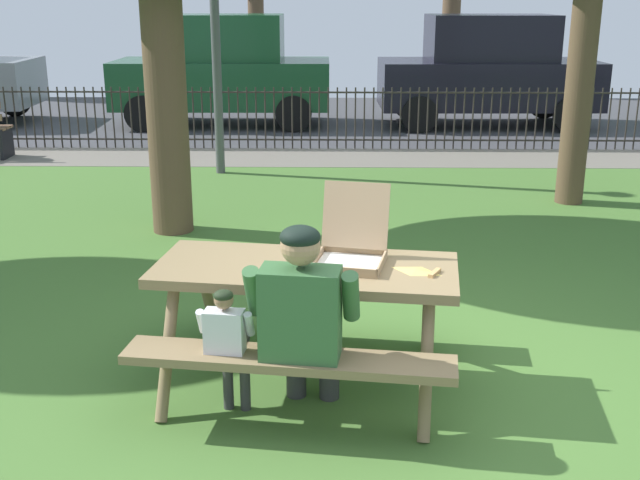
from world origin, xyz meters
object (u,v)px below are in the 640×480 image
object	(u,v)px
pizza_box_open	(352,244)
child_at_table	(228,340)
parked_car_center	(223,69)
picnic_table_foreground	(306,292)
parked_car_right	(488,70)
adult_at_table	(303,316)
pizza_slice_on_table	(420,271)

from	to	relation	value
pizza_box_open	child_at_table	size ratio (longest dim) A/B	0.67
parked_car_center	picnic_table_foreground	bearing A→B (deg)	-79.49
child_at_table	parked_car_center	bearing A→B (deg)	97.90
picnic_table_foreground	pizza_box_open	size ratio (longest dim) A/B	3.61
parked_car_center	parked_car_right	xyz separation A→B (m)	(4.84, 0.00, 0.00)
picnic_table_foreground	adult_at_table	size ratio (longest dim) A/B	1.65
adult_at_table	child_at_table	size ratio (longest dim) A/B	1.45
child_at_table	parked_car_center	size ratio (longest dim) A/B	0.21
child_at_table	parked_car_center	xyz separation A→B (m)	(-1.48, 10.64, 0.51)
pizza_box_open	child_at_table	world-z (taller)	pizza_box_open
pizza_slice_on_table	adult_at_table	world-z (taller)	adult_at_table
picnic_table_foreground	pizza_box_open	xyz separation A→B (m)	(0.28, 0.08, 0.28)
adult_at_table	parked_car_center	bearing A→B (deg)	100.06
adult_at_table	parked_car_center	size ratio (longest dim) A/B	0.30
pizza_slice_on_table	child_at_table	xyz separation A→B (m)	(-1.08, -0.38, -0.28)
pizza_slice_on_table	parked_car_center	size ratio (longest dim) A/B	0.07
picnic_table_foreground	child_at_table	distance (m)	0.64
adult_at_table	parked_car_center	world-z (taller)	parked_car_center
picnic_table_foreground	pizza_box_open	bearing A→B (deg)	16.96
picnic_table_foreground	parked_car_center	bearing A→B (deg)	100.51
picnic_table_foreground	pizza_slice_on_table	xyz separation A→B (m)	(0.67, -0.11, 0.18)
pizza_slice_on_table	adult_at_table	bearing A→B (deg)	-148.89
pizza_box_open	parked_car_center	distance (m)	10.30
adult_at_table	parked_car_right	distance (m)	11.07
picnic_table_foreground	adult_at_table	world-z (taller)	adult_at_table
adult_at_table	parked_car_right	size ratio (longest dim) A/B	0.30
parked_car_center	parked_car_right	world-z (taller)	same
pizza_box_open	parked_car_center	xyz separation A→B (m)	(-2.16, 10.07, 0.13)
child_at_table	parked_car_right	world-z (taller)	parked_car_right
adult_at_table	child_at_table	world-z (taller)	adult_at_table
picnic_table_foreground	parked_car_right	size ratio (longest dim) A/B	0.50
pizza_box_open	adult_at_table	distance (m)	0.68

